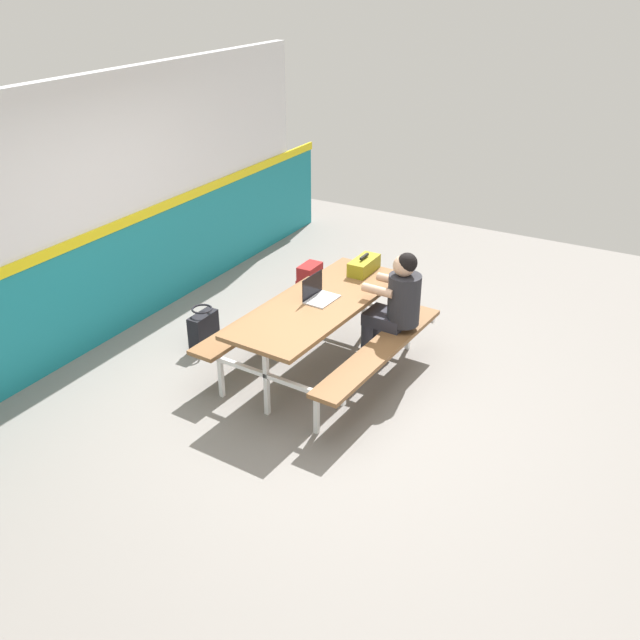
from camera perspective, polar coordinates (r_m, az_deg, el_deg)
name	(u,v)px	position (r m, az deg, el deg)	size (l,w,h in m)	color
ground_plane	(300,390)	(6.52, -1.62, -5.68)	(10.00, 10.00, 0.02)	gray
accent_backdrop	(100,219)	(7.30, -17.34, 7.75)	(8.00, 0.14, 2.60)	teal
picnic_table_main	(320,317)	(6.51, 0.00, 0.21)	(2.08, 1.65, 0.74)	brown
student_nearer	(396,302)	(6.54, 6.16, 1.46)	(0.38, 0.53, 1.21)	#2D2D38
laptop_silver	(319,295)	(6.46, -0.11, 2.07)	(0.33, 0.24, 0.22)	silver
toolbox_grey	(364,265)	(7.04, 3.57, 4.42)	(0.40, 0.18, 0.18)	olive
backpack_dark	(309,283)	(8.08, -0.86, 3.02)	(0.30, 0.22, 0.44)	maroon
tote_bag_bright	(204,329)	(7.22, -9.36, -0.74)	(0.34, 0.21, 0.43)	black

